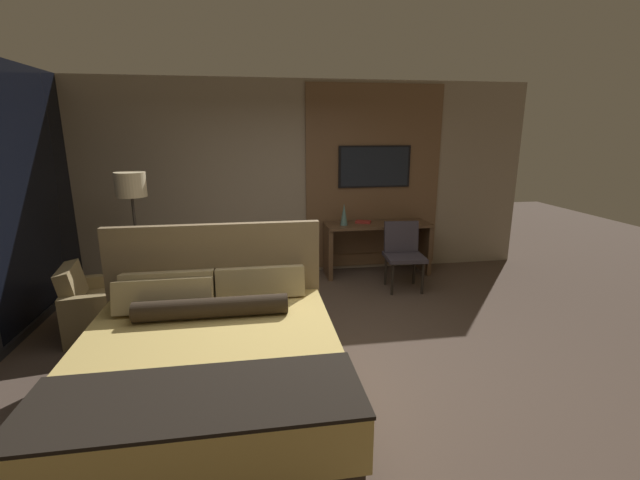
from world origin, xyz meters
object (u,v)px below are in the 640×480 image
Objects in this scene: desk_chair at (403,249)px; tv at (375,167)px; armchair_by_window at (103,309)px; book at (363,222)px; desk at (376,240)px; floor_lamp at (132,196)px; vase_tall at (344,214)px; bed at (210,365)px.

tv is at bearing 106.08° from desk_chair.
book is (3.23, 1.47, 0.53)m from armchair_by_window.
desk is 0.34m from book.
tv is 4.17× the size of book.
floor_lamp reaches higher than book.
armchair_by_window is at bearing -155.60° from book.
vase_tall is (-0.52, -0.06, 0.42)m from desk.
book is (-0.20, 0.04, 0.27)m from desk.
bed is 2.32× the size of desk_chair.
desk_chair is 2.87× the size of vase_tall.
desk reaches higher than armchair_by_window.
tv reaches higher than armchair_by_window.
armchair_by_window is at bearing -163.23° from desk_chair.
tv is 0.88m from vase_tall.
floor_lamp is 2.80m from vase_tall.
tv is at bearing 90.00° from desk.
bed is 8.03× the size of book.
armchair_by_window is at bearing 129.74° from bed.
desk_chair is at bearing -40.34° from vase_tall.
floor_lamp is (-3.17, -1.03, -0.21)m from tv.
floor_lamp is at bearing -165.64° from desk.
desk_chair is at bearing 2.75° from floor_lamp.
desk is 3.39m from floor_lamp.
bed is at bearing -149.44° from armchair_by_window.
armchair_by_window is (-3.61, -0.78, -0.28)m from desk_chair.
desk is 1.42× the size of tv.
book reaches higher than desk.
bed is 1.28× the size of floor_lamp.
tv is 4.03m from armchair_by_window.
floor_lamp is at bearing -172.60° from desk_chair.
armchair_by_window is (-3.43, -1.65, -1.32)m from tv.
desk is 0.94× the size of floor_lamp.
desk is at bearing 109.81° from desk_chair.
tv is 0.84m from book.
desk_chair is at bearing -74.84° from desk.
bed is at bearing -124.88° from tv.
floor_lamp is at bearing -164.27° from vase_tall.
bed reaches higher than vase_tall.
vase_tall reaches higher than armchair_by_window.
desk_chair is at bearing -78.57° from tv.
armchair_by_window is at bearing -112.85° from floor_lamp.
vase_tall is (2.92, 1.36, 0.67)m from armchair_by_window.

